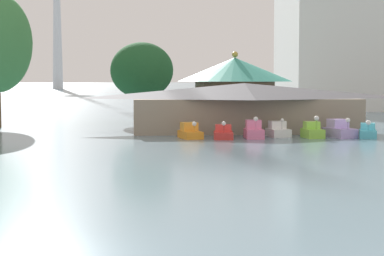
# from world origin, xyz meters

# --- Properties ---
(pedal_boat_orange) EXTENTS (1.98, 2.95, 1.40)m
(pedal_boat_orange) POSITION_xyz_m (6.49, 35.65, 0.49)
(pedal_boat_orange) COLOR orange
(pedal_boat_orange) RESTS_ON ground
(pedal_boat_red) EXTENTS (1.76, 3.06, 1.45)m
(pedal_boat_red) POSITION_xyz_m (9.11, 35.14, 0.44)
(pedal_boat_red) COLOR red
(pedal_boat_red) RESTS_ON ground
(pedal_boat_pink) EXTENTS (1.45, 2.58, 1.79)m
(pedal_boat_pink) POSITION_xyz_m (11.58, 35.24, 0.58)
(pedal_boat_pink) COLOR pink
(pedal_boat_pink) RESTS_ON ground
(pedal_boat_white) EXTENTS (1.83, 2.42, 1.56)m
(pedal_boat_white) POSITION_xyz_m (13.80, 36.47, 0.51)
(pedal_boat_white) COLOR white
(pedal_boat_white) RESTS_ON ground
(pedal_boat_lime) EXTENTS (1.52, 2.38, 1.83)m
(pedal_boat_lime) POSITION_xyz_m (16.37, 35.28, 0.54)
(pedal_boat_lime) COLOR #8CCC3F
(pedal_boat_lime) RESTS_ON ground
(pedal_boat_lavender) EXTENTS (2.33, 3.14, 1.64)m
(pedal_boat_lavender) POSITION_xyz_m (18.69, 35.59, 0.58)
(pedal_boat_lavender) COLOR #B299D8
(pedal_boat_lavender) RESTS_ON ground
(pedal_boat_cyan) EXTENTS (1.98, 2.74, 1.49)m
(pedal_boat_cyan) POSITION_xyz_m (20.79, 34.88, 0.49)
(pedal_boat_cyan) COLOR #4CB7CC
(pedal_boat_cyan) RESTS_ON ground
(boathouse) EXTENTS (21.36, 8.88, 4.37)m
(boathouse) POSITION_xyz_m (11.84, 42.09, 2.29)
(boathouse) COLOR gray
(boathouse) RESTS_ON ground
(green_roof_pavilion) EXTENTS (13.01, 13.01, 7.86)m
(green_roof_pavilion) POSITION_xyz_m (13.13, 57.85, 4.23)
(green_roof_pavilion) COLOR brown
(green_roof_pavilion) RESTS_ON ground
(shoreline_tree_mid) EXTENTS (6.69, 6.69, 8.64)m
(shoreline_tree_mid) POSITION_xyz_m (2.61, 53.85, 5.65)
(shoreline_tree_mid) COLOR brown
(shoreline_tree_mid) RESTS_ON ground
(background_building_block) EXTENTS (23.97, 18.79, 20.76)m
(background_building_block) POSITION_xyz_m (36.63, 85.91, 10.40)
(background_building_block) COLOR silver
(background_building_block) RESTS_ON ground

